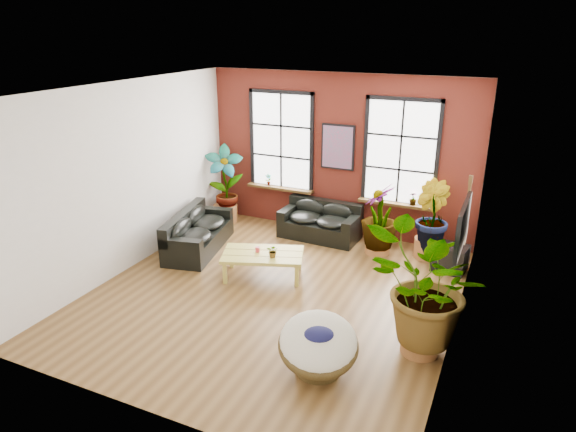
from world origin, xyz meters
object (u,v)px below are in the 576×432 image
object	(u,v)px
sofa_back	(321,222)
sofa_left	(196,233)
coffee_table	(263,256)
papasan_chair	(318,345)

from	to	relation	value
sofa_back	sofa_left	bearing A→B (deg)	-139.03
coffee_table	papasan_chair	bearing A→B (deg)	-68.01
papasan_chair	sofa_back	bearing A→B (deg)	86.83
sofa_back	papasan_chair	size ratio (longest dim) A/B	1.22
sofa_left	coffee_table	distance (m)	1.90
sofa_left	coffee_table	size ratio (longest dim) A/B	1.29
sofa_back	papasan_chair	distance (m)	4.71
sofa_left	papasan_chair	size ratio (longest dim) A/B	1.50
sofa_left	papasan_chair	world-z (taller)	papasan_chair
sofa_left	coffee_table	xyz separation A→B (m)	(1.82, -0.54, 0.06)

